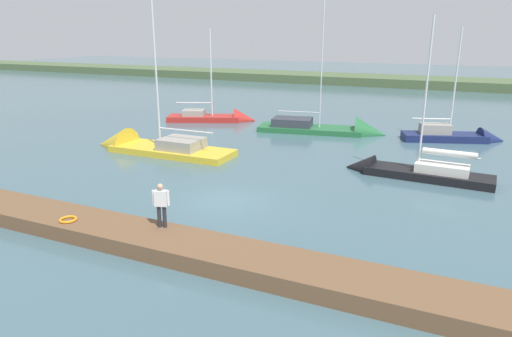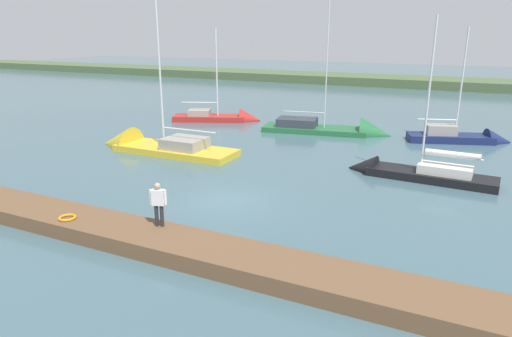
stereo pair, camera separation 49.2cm
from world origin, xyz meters
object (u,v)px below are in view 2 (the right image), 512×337
at_px(life_ring_buoy, 67,218).
at_px(sailboat_far_right, 465,140).
at_px(sailboat_near_dock, 225,119).
at_px(person_on_dock, 158,202).
at_px(sailboat_far_left, 410,174).
at_px(sailboat_outer_mooring, 339,132).
at_px(sailboat_mid_channel, 149,148).

relative_size(life_ring_buoy, sailboat_far_right, 0.08).
xyz_separation_m(sailboat_near_dock, person_on_dock, (-9.52, 21.71, 1.39)).
bearing_deg(sailboat_far_left, sailboat_far_right, -99.77).
height_order(life_ring_buoy, sailboat_near_dock, sailboat_near_dock).
bearing_deg(sailboat_near_dock, sailboat_far_right, -21.14).
bearing_deg(life_ring_buoy, sailboat_near_dock, -75.36).
relative_size(life_ring_buoy, person_on_dock, 0.40).
xyz_separation_m(sailboat_far_right, person_on_dock, (9.59, 22.11, 1.37)).
xyz_separation_m(sailboat_far_left, sailboat_far_right, (-2.38, -10.12, -0.00)).
xyz_separation_m(sailboat_far_right, sailboat_outer_mooring, (8.74, 1.07, -0.05)).
xyz_separation_m(sailboat_outer_mooring, sailboat_near_dock, (10.38, -0.67, 0.04)).
bearing_deg(sailboat_mid_channel, sailboat_far_left, -175.69).
height_order(sailboat_near_dock, person_on_dock, sailboat_near_dock).
height_order(life_ring_buoy, sailboat_far_left, sailboat_far_left).
relative_size(sailboat_far_left, sailboat_far_right, 1.05).
distance_m(sailboat_far_left, sailboat_outer_mooring, 11.06).
height_order(sailboat_far_left, sailboat_near_dock, sailboat_far_left).
height_order(sailboat_far_left, person_on_dock, sailboat_far_left).
xyz_separation_m(sailboat_far_left, sailboat_near_dock, (16.74, -9.72, -0.02)).
relative_size(sailboat_far_right, sailboat_mid_channel, 0.69).
bearing_deg(life_ring_buoy, sailboat_mid_channel, -65.05).
xyz_separation_m(sailboat_far_right, sailboat_near_dock, (19.11, 0.40, -0.02)).
relative_size(sailboat_mid_channel, sailboat_near_dock, 1.44).
xyz_separation_m(sailboat_mid_channel, sailboat_outer_mooring, (-9.89, -10.32, -0.00)).
relative_size(sailboat_mid_channel, sailboat_outer_mooring, 1.08).
relative_size(life_ring_buoy, sailboat_near_dock, 0.08).
relative_size(sailboat_far_left, sailboat_outer_mooring, 0.79).
bearing_deg(person_on_dock, sailboat_mid_channel, 21.34).
bearing_deg(person_on_dock, sailboat_outer_mooring, -21.14).
bearing_deg(sailboat_far_left, sailboat_outer_mooring, -51.42).
xyz_separation_m(life_ring_buoy, sailboat_far_left, (-10.81, -12.98, -0.46)).
bearing_deg(sailboat_near_dock, sailboat_mid_channel, -109.82).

